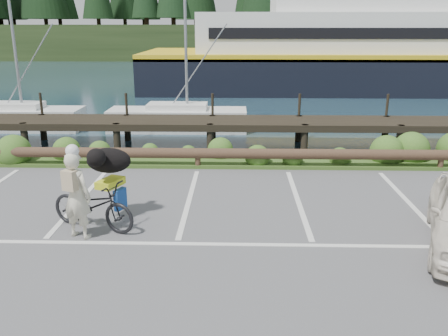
# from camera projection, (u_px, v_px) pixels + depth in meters

# --- Properties ---
(ground) EXTENTS (72.00, 72.00, 0.00)m
(ground) POSITION_uv_depth(u_px,v_px,m) (180.00, 235.00, 9.45)
(ground) COLOR #4E4E50
(harbor_backdrop) EXTENTS (170.00, 160.00, 30.00)m
(harbor_backdrop) POSITION_uv_depth(u_px,v_px,m) (233.00, 48.00, 84.55)
(harbor_backdrop) COLOR #192F3C
(harbor_backdrop) RESTS_ON ground
(vegetation_strip) EXTENTS (34.00, 1.60, 0.10)m
(vegetation_strip) POSITION_uv_depth(u_px,v_px,m) (200.00, 160.00, 14.51)
(vegetation_strip) COLOR #3D5B21
(vegetation_strip) RESTS_ON ground
(log_rail) EXTENTS (32.00, 0.30, 0.60)m
(log_rail) POSITION_uv_depth(u_px,v_px,m) (198.00, 168.00, 13.85)
(log_rail) COLOR #443021
(log_rail) RESTS_ON ground
(bicycle) EXTENTS (2.05, 1.34, 1.02)m
(bicycle) POSITION_uv_depth(u_px,v_px,m) (93.00, 205.00, 9.63)
(bicycle) COLOR black
(bicycle) RESTS_ON ground
(cyclist) EXTENTS (0.74, 0.62, 1.74)m
(cyclist) POSITION_uv_depth(u_px,v_px,m) (76.00, 195.00, 9.12)
(cyclist) COLOR beige
(cyclist) RESTS_ON ground
(dog) EXTENTS (0.77, 1.04, 0.54)m
(dog) POSITION_uv_depth(u_px,v_px,m) (109.00, 160.00, 9.95)
(dog) COLOR black
(dog) RESTS_ON bicycle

